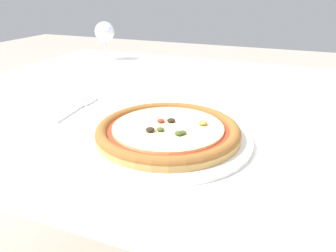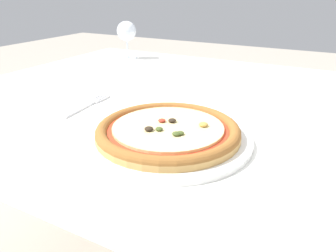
# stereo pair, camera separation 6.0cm
# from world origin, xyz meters

# --- Properties ---
(dining_table) EXTENTS (1.47, 1.01, 0.70)m
(dining_table) POSITION_xyz_m (0.00, 0.00, 0.63)
(dining_table) COLOR #997047
(dining_table) RESTS_ON ground_plane
(pizza_plate) EXTENTS (0.31, 0.31, 0.04)m
(pizza_plate) POSITION_xyz_m (-0.03, -0.24, 0.72)
(pizza_plate) COLOR white
(pizza_plate) RESTS_ON dining_table
(fork) EXTENTS (0.04, 0.17, 0.00)m
(fork) POSITION_xyz_m (-0.29, -0.16, 0.70)
(fork) COLOR silver
(fork) RESTS_ON dining_table
(wine_glass_far_left) EXTENTS (0.08, 0.08, 0.14)m
(wine_glass_far_left) POSITION_xyz_m (-0.53, 0.35, 0.80)
(wine_glass_far_left) COLOR silver
(wine_glass_far_left) RESTS_ON dining_table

